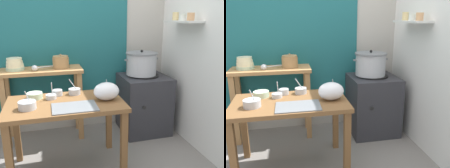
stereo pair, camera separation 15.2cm
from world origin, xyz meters
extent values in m
cube|color=#B2ADA3|center=(0.10, 1.10, 1.30)|extent=(4.40, 0.10, 2.60)
cube|color=#1E6066|center=(-0.15, 1.04, 1.35)|extent=(1.90, 0.02, 2.10)
cube|color=white|center=(1.40, 0.20, 1.30)|extent=(0.10, 3.20, 2.60)
cube|color=silver|center=(1.25, 0.40, 1.45)|extent=(0.20, 0.56, 0.02)
cylinder|color=tan|center=(1.25, 0.24, 1.50)|extent=(0.08, 0.08, 0.08)
cylinder|color=silver|center=(1.25, 0.40, 1.50)|extent=(0.07, 0.07, 0.07)
cylinder|color=#E5C684|center=(1.25, 0.56, 1.51)|extent=(0.07, 0.07, 0.09)
cube|color=brown|center=(-0.13, 0.09, 0.70)|extent=(1.10, 0.66, 0.04)
cube|color=brown|center=(-0.63, -0.19, 0.34)|extent=(0.06, 0.06, 0.68)
cube|color=brown|center=(0.37, -0.19, 0.34)|extent=(0.06, 0.06, 0.68)
cube|color=brown|center=(-0.63, 0.37, 0.34)|extent=(0.06, 0.06, 0.68)
cube|color=brown|center=(0.37, 0.37, 0.34)|extent=(0.06, 0.06, 0.68)
cube|color=#B27F4C|center=(-0.34, 0.83, 0.88)|extent=(0.96, 0.40, 0.04)
cube|color=#B27F4C|center=(-0.77, 0.68, 0.43)|extent=(0.06, 0.06, 0.86)
cube|color=#B27F4C|center=(0.09, 0.68, 0.43)|extent=(0.06, 0.06, 0.86)
cube|color=#B27F4C|center=(-0.77, 0.98, 0.43)|extent=(0.06, 0.06, 0.86)
cube|color=#B27F4C|center=(0.09, 0.98, 0.43)|extent=(0.06, 0.06, 0.86)
cube|color=#2D2D33|center=(0.94, 0.70, 0.38)|extent=(0.60, 0.60, 0.76)
cylinder|color=black|center=(0.94, 0.70, 0.77)|extent=(0.36, 0.36, 0.02)
cylinder|color=black|center=(0.82, 0.40, 0.45)|extent=(0.04, 0.02, 0.04)
cylinder|color=#B7BABF|center=(0.90, 0.72, 0.91)|extent=(0.38, 0.38, 0.27)
cylinder|color=slate|center=(0.90, 0.72, 1.06)|extent=(0.40, 0.40, 0.02)
sphere|color=black|center=(0.90, 0.72, 1.09)|extent=(0.04, 0.04, 0.04)
cube|color=slate|center=(0.69, 0.72, 0.98)|extent=(0.04, 0.02, 0.02)
cube|color=slate|center=(1.11, 0.72, 0.98)|extent=(0.04, 0.02, 0.02)
cylinder|color=#A37A4C|center=(-0.11, 0.83, 0.96)|extent=(0.19, 0.19, 0.13)
cylinder|color=#A37A4C|center=(-0.11, 0.83, 1.04)|extent=(0.18, 0.18, 0.02)
sphere|color=#A37A4C|center=(-0.11, 0.83, 1.06)|extent=(0.02, 0.02, 0.02)
cylinder|color=#B7D1AD|center=(-0.63, 0.84, 0.92)|extent=(0.21, 0.21, 0.04)
cylinder|color=beige|center=(-0.63, 0.84, 0.96)|extent=(0.19, 0.19, 0.04)
cylinder|color=beige|center=(-0.63, 0.84, 0.99)|extent=(0.18, 0.18, 0.03)
cylinder|color=beige|center=(-0.63, 0.84, 1.03)|extent=(0.17, 0.17, 0.04)
sphere|color=#B7BABF|center=(-0.41, 0.73, 0.94)|extent=(0.07, 0.07, 0.07)
cylinder|color=#B7BABF|center=(-0.28, 0.78, 0.94)|extent=(0.19, 0.08, 0.01)
cube|color=slate|center=(-0.06, -0.08, 0.72)|extent=(0.40, 0.28, 0.01)
ellipsoid|color=white|center=(0.27, 0.05, 0.81)|extent=(0.25, 0.20, 0.17)
cylinder|color=#B7BABF|center=(-0.46, 0.00, 0.75)|extent=(0.15, 0.15, 0.07)
cylinder|color=maroon|center=(-0.46, 0.00, 0.78)|extent=(0.13, 0.13, 0.01)
cylinder|color=#B7BABF|center=(-0.45, -0.01, 0.81)|extent=(0.05, 0.09, 0.17)
cylinder|color=#B7BABF|center=(-0.25, 0.22, 0.74)|extent=(0.10, 0.10, 0.04)
cylinder|color=#337238|center=(-0.25, 0.22, 0.76)|extent=(0.09, 0.09, 0.01)
cylinder|color=#B7BABF|center=(-0.24, 0.22, 0.81)|extent=(0.01, 0.07, 0.17)
cylinder|color=#B7BABF|center=(-0.19, 0.31, 0.75)|extent=(0.10, 0.10, 0.06)
cylinder|color=#BFB28C|center=(-0.19, 0.31, 0.77)|extent=(0.09, 0.09, 0.01)
cylinder|color=#B7BABF|center=(-0.01, 0.31, 0.75)|extent=(0.12, 0.12, 0.06)
cylinder|color=maroon|center=(-0.01, 0.31, 0.77)|extent=(0.10, 0.10, 0.01)
cylinder|color=#B7BABF|center=(-0.01, 0.29, 0.81)|extent=(0.11, 0.02, 0.17)
cylinder|color=#B7D1AD|center=(-0.41, 0.27, 0.75)|extent=(0.15, 0.15, 0.06)
cylinder|color=beige|center=(-0.41, 0.27, 0.77)|extent=(0.13, 0.13, 0.01)
cylinder|color=#B7BABF|center=(0.33, 0.32, 0.75)|extent=(0.11, 0.11, 0.06)
cylinder|color=maroon|center=(0.33, 0.32, 0.77)|extent=(0.09, 0.09, 0.01)
cylinder|color=#B7BABF|center=(0.34, 0.31, 0.79)|extent=(0.05, 0.09, 0.14)
camera|label=1|loc=(-0.27, -2.08, 1.50)|focal=38.11mm
camera|label=2|loc=(-0.12, -2.11, 1.50)|focal=38.11mm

